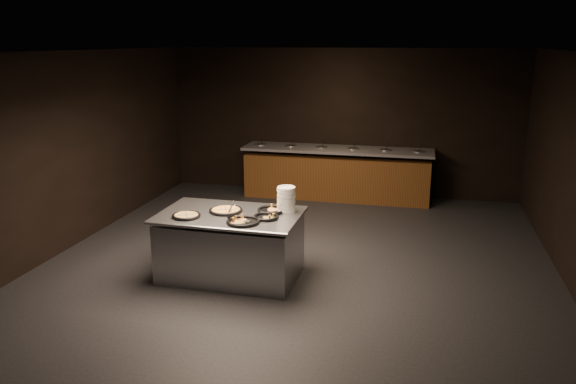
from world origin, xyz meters
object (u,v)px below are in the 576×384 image
(serving_counter, at_px, (231,246))
(pan_veggie_whole, at_px, (186,216))
(pan_cheese_whole, at_px, (226,210))
(plate_stack, at_px, (286,199))

(serving_counter, height_order, pan_veggie_whole, pan_veggie_whole)
(serving_counter, bearing_deg, pan_cheese_whole, 141.68)
(plate_stack, relative_size, pan_cheese_whole, 0.76)
(plate_stack, height_order, pan_veggie_whole, plate_stack)
(plate_stack, height_order, pan_cheese_whole, plate_stack)
(plate_stack, xyz_separation_m, pan_cheese_whole, (-0.77, -0.19, -0.14))
(plate_stack, bearing_deg, pan_cheese_whole, -165.88)
(pan_veggie_whole, xyz_separation_m, pan_cheese_whole, (0.41, 0.33, 0.00))
(pan_veggie_whole, height_order, pan_cheese_whole, same)
(pan_cheese_whole, bearing_deg, plate_stack, 14.12)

